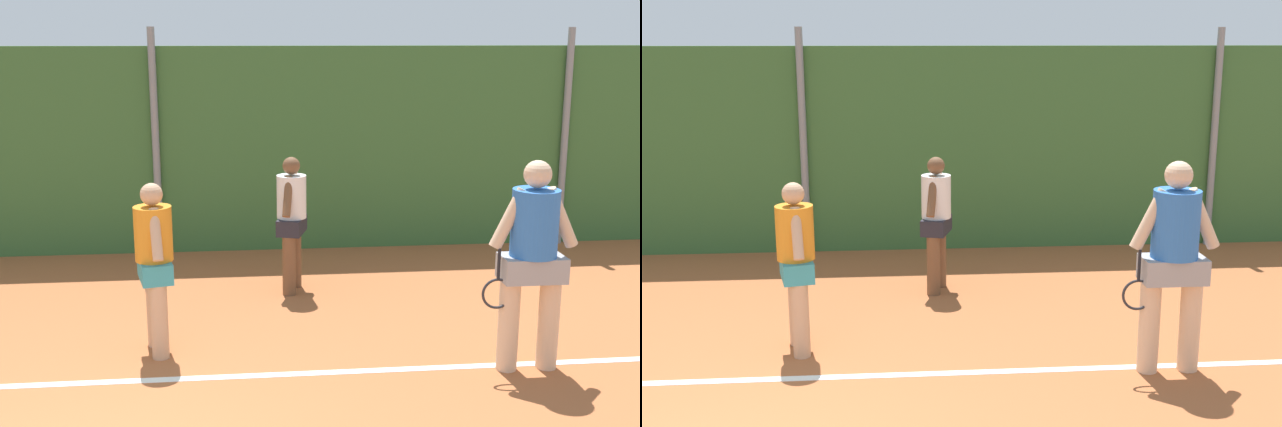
# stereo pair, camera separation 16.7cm
# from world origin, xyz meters

# --- Properties ---
(ground_plane) EXTENTS (30.54, 30.54, 0.00)m
(ground_plane) POSITION_xyz_m (0.00, 1.91, 0.00)
(ground_plane) COLOR #A85B33
(hedge_fence_backdrop) EXTENTS (19.85, 0.25, 2.83)m
(hedge_fence_backdrop) POSITION_xyz_m (0.00, 6.49, 1.41)
(hedge_fence_backdrop) COLOR #386633
(hedge_fence_backdrop) RESTS_ON ground_plane
(fence_post_center) EXTENTS (0.10, 0.10, 3.07)m
(fence_post_center) POSITION_xyz_m (0.00, 6.32, 1.54)
(fence_post_center) COLOR gray
(fence_post_center) RESTS_ON ground_plane
(fence_post_right) EXTENTS (0.10, 0.10, 3.07)m
(fence_post_right) POSITION_xyz_m (5.73, 6.32, 1.54)
(fence_post_right) COLOR gray
(fence_post_right) RESTS_ON ground_plane
(court_baseline_paint) EXTENTS (14.51, 0.10, 0.01)m
(court_baseline_paint) POSITION_xyz_m (0.00, 2.16, 0.00)
(court_baseline_paint) COLOR white
(court_baseline_paint) RESTS_ON ground_plane
(player_foreground_near) EXTENTS (0.87, 0.41, 1.92)m
(player_foreground_near) POSITION_xyz_m (3.67, 2.08, 1.07)
(player_foreground_near) COLOR beige
(player_foreground_near) RESTS_ON ground_plane
(player_midcourt) EXTENTS (0.38, 0.74, 1.64)m
(player_midcourt) POSITION_xyz_m (0.31, 2.82, 0.92)
(player_midcourt) COLOR tan
(player_midcourt) RESTS_ON ground_plane
(player_backcourt_far) EXTENTS (0.40, 0.65, 1.60)m
(player_backcourt_far) POSITION_xyz_m (1.71, 4.52, 0.90)
(player_backcourt_far) COLOR brown
(player_backcourt_far) RESTS_ON ground_plane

